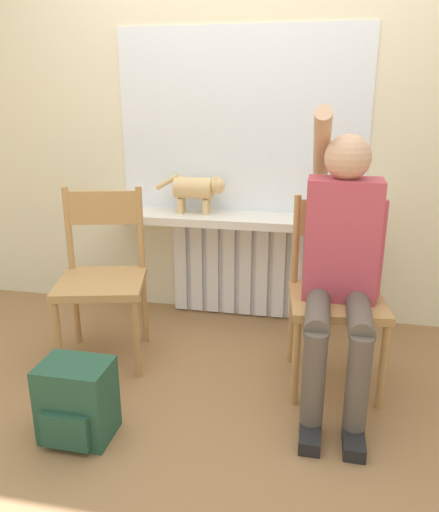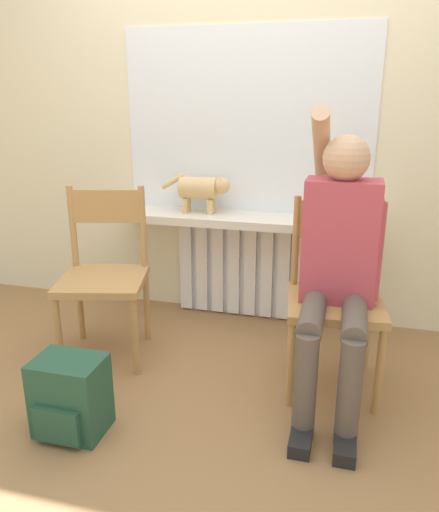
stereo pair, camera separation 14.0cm
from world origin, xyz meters
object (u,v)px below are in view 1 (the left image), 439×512
Objects in this scene: chair_right at (336,292)px; cat at (197,189)px; person at (341,258)px; backpack at (77,401)px; chair_left at (102,274)px.

cat reaches higher than chair_right.
backpack is at bearing -151.68° from person.
chair_left and chair_right have the same top height.
backpack is (-1.06, -0.70, -0.31)m from chair_right.
chair_left is at bearing 104.06° from backpack.
person is at bearing -19.61° from chair_left.
chair_left reaches higher than backpack.
chair_left is at bearing -121.75° from cat.
backpack is (-0.21, -1.31, -0.69)m from cat.
person is 1.14m from cat.
person is 3.97× the size of backpack.
chair_right is 1.31m from backpack.
chair_left is at bearing 173.53° from chair_right.
chair_left is 2.09× the size of cat.
chair_left is 1.00× the size of chair_right.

